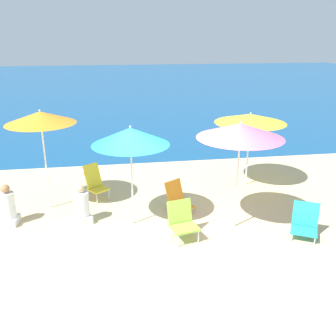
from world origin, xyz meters
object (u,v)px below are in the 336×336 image
Objects in this scene: beach_umbrella_pink at (240,131)px; beach_umbrella_orange at (40,118)px; beach_umbrella_yellow at (250,118)px; beach_chair_orange at (178,199)px; beach_chair_lime at (182,220)px; seagull at (85,171)px; beach_chair_yellow at (95,182)px; person_seated_near at (82,207)px; beach_chair_teal at (305,222)px; beach_umbrella_teal at (131,136)px; person_seated_far at (8,208)px.

beach_umbrella_orange is (-3.93, 1.52, 0.06)m from beach_umbrella_pink.
beach_chair_orange is at bearing -147.88° from beach_umbrella_yellow.
beach_chair_lime is (2.76, -1.80, -1.74)m from beach_umbrella_orange.
beach_umbrella_yellow is 4.79m from seagull.
person_seated_near reaches higher than beach_chair_yellow.
beach_umbrella_pink is 3.28× the size of beach_chair_teal.
beach_chair_lime is at bearing -38.97° from beach_umbrella_teal.
beach_umbrella_orange is 3.72m from beach_chair_lime.
beach_umbrella_orange is at bearing 163.33° from beach_chair_yellow.
beach_chair_yellow is at bearing 61.25° from person_seated_near.
beach_chair_orange is 3.62m from person_seated_far.
beach_chair_orange is (-1.06, 0.86, -1.74)m from beach_umbrella_pink.
beach_umbrella_orange is 3.46m from beach_chair_orange.
beach_chair_yellow is at bearing 178.07° from beach_chair_teal.
beach_chair_teal is at bearing -17.46° from beach_umbrella_teal.
beach_umbrella_teal reaches higher than beach_chair_yellow.
person_seated_far is (-5.92, 1.42, 0.06)m from beach_chair_teal.
beach_umbrella_teal is 2.36× the size of person_seated_far.
beach_umbrella_pink is 3.04× the size of beach_chair_lime.
beach_chair_lime reaches higher than seagull.
beach_umbrella_yellow reaches higher than beach_chair_yellow.
beach_umbrella_teal is 2.46× the size of person_seated_near.
beach_chair_yellow is 2.79m from beach_chair_lime.
beach_chair_teal is (1.24, -0.59, -1.75)m from beach_umbrella_pink.
beach_umbrella_orange is 2.66× the size of person_seated_near.
person_seated_near is at bearing 152.05° from beach_chair_orange.
beach_chair_teal is at bearing -85.74° from beach_umbrella_yellow.
beach_umbrella_teal is at bearing 168.54° from beach_chair_orange.
seagull is at bearing 71.18° from beach_umbrella_orange.
beach_umbrella_teal is 2.14m from beach_umbrella_pink.
beach_umbrella_pink reaches higher than person_seated_far.
seagull is (-1.17, 3.06, -1.77)m from beach_umbrella_teal.
beach_umbrella_orange reaches higher than beach_chair_yellow.
beach_chair_yellow is at bearing 115.06° from beach_chair_lime.
beach_umbrella_yellow is 4.18m from beach_chair_yellow.
beach_umbrella_pink reaches higher than beach_chair_yellow.
beach_chair_teal is (5.18, -2.11, -1.81)m from beach_umbrella_orange.
beach_chair_lime is (-0.12, -1.13, 0.07)m from beach_chair_orange.
beach_chair_lime is at bearing -88.99° from beach_chair_yellow.
beach_umbrella_teal is 2.51× the size of beach_chair_yellow.
person_seated_near is (-1.07, 0.23, -1.56)m from beach_umbrella_teal.
beach_chair_teal is (2.30, -1.44, -0.01)m from beach_chair_orange.
person_seated_far reaches higher than beach_chair_orange.
beach_umbrella_yellow is 4.68m from person_seated_near.
beach_chair_orange is 2.10m from person_seated_near.
beach_umbrella_yellow is 2.17× the size of person_seated_far.
beach_chair_teal is at bearing -7.66° from person_seated_far.
beach_chair_lime is (0.91, -0.74, -1.53)m from beach_umbrella_teal.
beach_chair_teal is at bearing -22.15° from beach_umbrella_orange.
beach_umbrella_pink is 3.83m from beach_chair_yellow.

